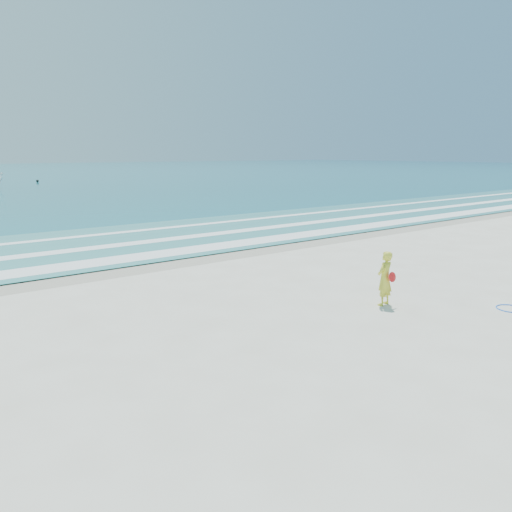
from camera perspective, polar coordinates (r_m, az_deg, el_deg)
ground at (r=12.34m, az=11.56°, el=-7.55°), size 400.00×400.00×0.00m
wet_sand at (r=19.20m, az=-9.17°, el=-0.52°), size 400.00×2.40×0.00m
shallow at (r=23.63m, az=-15.01°, el=1.63°), size 400.00×10.00×0.01m
foam_near at (r=20.32m, az=-10.93°, el=0.24°), size 400.00×1.40×0.01m
foam_mid at (r=22.90m, az=-14.23°, el=1.38°), size 400.00×0.90×0.01m
foam_far at (r=25.93m, az=-17.18°, el=2.39°), size 400.00×0.60×0.01m
hoop at (r=14.76m, az=27.10°, el=-5.36°), size 0.76×0.76×0.03m
buoy at (r=75.43m, az=-23.71°, el=7.86°), size 0.36×0.36×0.36m
woman at (r=13.74m, az=14.50°, el=-2.50°), size 0.59×0.44×1.47m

